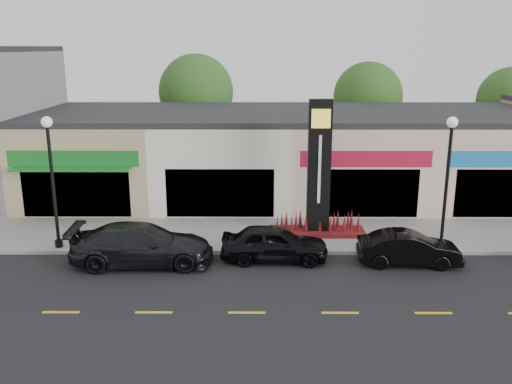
% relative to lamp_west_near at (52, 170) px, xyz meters
% --- Properties ---
extents(ground, '(120.00, 120.00, 0.00)m').
position_rel_lamp_west_near_xyz_m(ground, '(8.00, -2.50, -3.48)').
color(ground, black).
rests_on(ground, ground).
extents(sidewalk, '(52.00, 4.30, 0.15)m').
position_rel_lamp_west_near_xyz_m(sidewalk, '(8.00, 1.85, -3.40)').
color(sidewalk, gray).
rests_on(sidewalk, ground).
extents(curb, '(52.00, 0.20, 0.15)m').
position_rel_lamp_west_near_xyz_m(curb, '(8.00, -0.40, -3.40)').
color(curb, gray).
rests_on(curb, ground).
extents(shop_beige, '(7.00, 10.85, 4.80)m').
position_rel_lamp_west_near_xyz_m(shop_beige, '(-0.50, 8.96, -1.08)').
color(shop_beige, tan).
rests_on(shop_beige, ground).
extents(shop_cream, '(7.00, 10.01, 4.80)m').
position_rel_lamp_west_near_xyz_m(shop_cream, '(6.50, 8.97, -1.08)').
color(shop_cream, beige).
rests_on(shop_cream, ground).
extents(shop_pink_w, '(7.00, 10.01, 4.80)m').
position_rel_lamp_west_near_xyz_m(shop_pink_w, '(13.50, 8.97, -1.08)').
color(shop_pink_w, '#CEAA9C').
rests_on(shop_pink_w, ground).
extents(shop_pink_e, '(7.00, 10.01, 4.80)m').
position_rel_lamp_west_near_xyz_m(shop_pink_e, '(20.50, 8.97, -1.08)').
color(shop_pink_e, '#CEAA9C').
rests_on(shop_pink_e, ground).
extents(tree_rear_west, '(5.20, 5.20, 7.83)m').
position_rel_lamp_west_near_xyz_m(tree_rear_west, '(4.00, 17.00, 1.74)').
color(tree_rear_west, '#382619').
rests_on(tree_rear_west, ground).
extents(tree_rear_mid, '(4.80, 4.80, 7.29)m').
position_rel_lamp_west_near_xyz_m(tree_rear_mid, '(16.00, 17.00, 1.41)').
color(tree_rear_mid, '#382619').
rests_on(tree_rear_mid, ground).
extents(tree_rear_east, '(4.60, 4.60, 6.94)m').
position_rel_lamp_west_near_xyz_m(tree_rear_east, '(26.00, 17.00, 1.15)').
color(tree_rear_east, '#382619').
rests_on(tree_rear_east, ground).
extents(lamp_west_near, '(0.44, 0.44, 5.47)m').
position_rel_lamp_west_near_xyz_m(lamp_west_near, '(0.00, 0.00, 0.00)').
color(lamp_west_near, black).
rests_on(lamp_west_near, sidewalk).
extents(lamp_east_near, '(0.44, 0.44, 5.47)m').
position_rel_lamp_west_near_xyz_m(lamp_east_near, '(16.00, 0.00, 0.00)').
color(lamp_east_near, black).
rests_on(lamp_east_near, sidewalk).
extents(pylon_sign, '(4.20, 1.30, 6.00)m').
position_rel_lamp_west_near_xyz_m(pylon_sign, '(11.00, 1.70, -1.20)').
color(pylon_sign, maroon).
rests_on(pylon_sign, sidewalk).
extents(car_dark_sedan, '(2.41, 5.59, 1.60)m').
position_rel_lamp_west_near_xyz_m(car_dark_sedan, '(3.82, -1.45, -2.68)').
color(car_dark_sedan, black).
rests_on(car_dark_sedan, ground).
extents(car_black_sedan, '(1.84, 4.29, 1.44)m').
position_rel_lamp_west_near_xyz_m(car_black_sedan, '(9.00, -1.06, -2.75)').
color(car_black_sedan, black).
rests_on(car_black_sedan, ground).
extents(car_black_conv, '(1.58, 4.03, 1.31)m').
position_rel_lamp_west_near_xyz_m(car_black_conv, '(14.25, -1.44, -2.82)').
color(car_black_conv, black).
rests_on(car_black_conv, ground).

